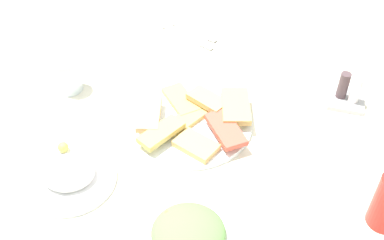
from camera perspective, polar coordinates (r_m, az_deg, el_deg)
The scene contains 9 objects.
dining_table at distance 1.18m, azimuth 0.26°, elevation -4.50°, with size 1.10×0.92×0.77m.
pide_platter at distance 1.13m, azimuth -0.08°, elevation 0.02°, with size 0.32×0.31×0.05m.
salad_plate_greens at distance 1.04m, azimuth -14.71°, elevation -6.44°, with size 0.20×0.20×0.06m.
salad_plate_rice at distance 0.92m, azimuth -0.48°, elevation -13.68°, with size 0.21×0.21×0.05m.
drinking_glass at distance 1.26m, azimuth -14.93°, elevation 5.27°, with size 0.07×0.07×0.09m, color silver.
paper_napkin at distance 1.45m, azimuth -0.27°, elevation 10.29°, with size 0.12×0.12×0.00m, color white.
fork at distance 1.46m, azimuth 0.12°, elevation 10.74°, with size 0.17×0.02×0.01m, color silver.
spoon at distance 1.44m, azimuth -0.67°, elevation 10.10°, with size 0.20×0.02×0.01m, color silver.
condiment_caddy at distance 1.25m, azimuth 18.38°, elevation 3.01°, with size 0.11×0.11×0.08m.
Camera 1 is at (-0.43, 0.67, 1.55)m, focal length 43.91 mm.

